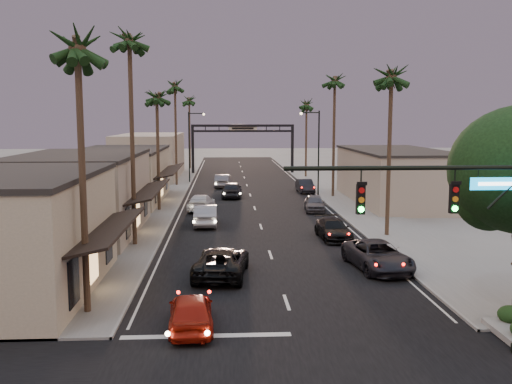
{
  "coord_description": "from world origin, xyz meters",
  "views": [
    {
      "loc": [
        -2.76,
        -14.68,
        8.27
      ],
      "look_at": [
        -0.3,
        29.4,
        2.5
      ],
      "focal_mm": 40.0,
      "sensor_mm": 36.0,
      "label": 1
    }
  ],
  "objects": [
    {
      "name": "sidewalk_right",
      "position": [
        9.5,
        52.0,
        0.06
      ],
      "size": [
        5.0,
        92.0,
        0.12
      ],
      "primitive_type": "cube",
      "color": "slate",
      "rests_on": "ground"
    },
    {
      "name": "streetlight_left",
      "position": [
        -6.92,
        58.0,
        5.33
      ],
      "size": [
        2.13,
        0.3,
        9.0
      ],
      "color": "black",
      "rests_on": "ground"
    },
    {
      "name": "traffic_signal",
      "position": [
        5.69,
        4.0,
        5.08
      ],
      "size": [
        8.51,
        0.22,
        7.8
      ],
      "color": "black",
      "rests_on": "ground"
    },
    {
      "name": "palm_lb",
      "position": [
        -8.6,
        22.0,
        13.39
      ],
      "size": [
        3.2,
        3.2,
        15.2
      ],
      "color": "#38281C",
      "rests_on": "ground"
    },
    {
      "name": "curbside_near",
      "position": [
        5.6,
        15.38,
        0.77
      ],
      "size": [
        3.25,
        5.83,
        1.54
      ],
      "primitive_type": "imported",
      "rotation": [
        0.0,
        0.0,
        0.13
      ],
      "color": "black",
      "rests_on": "ground"
    },
    {
      "name": "storefront_mid",
      "position": [
        -13.0,
        26.0,
        2.75
      ],
      "size": [
        8.0,
        14.0,
        5.5
      ],
      "primitive_type": "cube",
      "color": "#9F927F",
      "rests_on": "ground"
    },
    {
      "name": "oncoming_pickup",
      "position": [
        -2.94,
        14.46,
        0.77
      ],
      "size": [
        3.2,
        5.8,
        1.54
      ],
      "primitive_type": "imported",
      "rotation": [
        0.0,
        0.0,
        3.02
      ],
      "color": "black",
      "rests_on": "ground"
    },
    {
      "name": "arch",
      "position": [
        0.0,
        70.0,
        5.53
      ],
      "size": [
        15.2,
        0.4,
        7.27
      ],
      "color": "black",
      "rests_on": "ground"
    },
    {
      "name": "palm_lc",
      "position": [
        -8.6,
        36.0,
        10.47
      ],
      "size": [
        3.2,
        3.2,
        12.2
      ],
      "color": "#38281C",
      "rests_on": "ground"
    },
    {
      "name": "oncoming_red",
      "position": [
        -4.11,
        7.0,
        0.72
      ],
      "size": [
        1.95,
        4.34,
        1.45
      ],
      "primitive_type": "imported",
      "rotation": [
        0.0,
        0.0,
        3.2
      ],
      "color": "#9B180B",
      "rests_on": "ground"
    },
    {
      "name": "storefront_dist",
      "position": [
        -13.0,
        65.0,
        3.0
      ],
      "size": [
        8.0,
        20.0,
        6.0
      ],
      "primitive_type": "cube",
      "color": "#9F927F",
      "rests_on": "ground"
    },
    {
      "name": "palm_rb",
      "position": [
        8.6,
        44.0,
        12.42
      ],
      "size": [
        3.2,
        3.2,
        14.2
      ],
      "color": "#38281C",
      "rests_on": "ground"
    },
    {
      "name": "curbside_far",
      "position": [
        6.2,
        47.83,
        0.73
      ],
      "size": [
        1.73,
        4.51,
        1.46
      ],
      "primitive_type": "imported",
      "rotation": [
        0.0,
        0.0,
        0.04
      ],
      "color": "black",
      "rests_on": "ground"
    },
    {
      "name": "palm_rc",
      "position": [
        8.6,
        64.0,
        10.47
      ],
      "size": [
        3.2,
        3.2,
        12.2
      ],
      "color": "#38281C",
      "rests_on": "ground"
    },
    {
      "name": "oncoming_white",
      "position": [
        -4.86,
        35.93,
        0.72
      ],
      "size": [
        2.6,
        5.19,
        1.45
      ],
      "primitive_type": "imported",
      "rotation": [
        0.0,
        0.0,
        3.02
      ],
      "color": "silver",
      "rests_on": "ground"
    },
    {
      "name": "oncoming_grey_far",
      "position": [
        -3.0,
        52.93,
        0.78
      ],
      "size": [
        1.91,
        4.82,
        1.56
      ],
      "primitive_type": "imported",
      "rotation": [
        0.0,
        0.0,
        3.09
      ],
      "color": "#56555B",
      "rests_on": "ground"
    },
    {
      "name": "curbside_grey",
      "position": [
        5.22,
        34.97,
        0.72
      ],
      "size": [
        2.07,
        4.38,
        1.45
      ],
      "primitive_type": "imported",
      "rotation": [
        0.0,
        0.0,
        -0.09
      ],
      "color": "#4A494E",
      "rests_on": "ground"
    },
    {
      "name": "palm_far",
      "position": [
        -8.3,
        78.0,
        11.44
      ],
      "size": [
        3.2,
        3.2,
        13.2
      ],
      "color": "#38281C",
      "rests_on": "ground"
    },
    {
      "name": "storefront_far",
      "position": [
        -13.0,
        42.0,
        2.5
      ],
      "size": [
        8.0,
        16.0,
        5.0
      ],
      "primitive_type": "cube",
      "color": "tan",
      "rests_on": "ground"
    },
    {
      "name": "ground",
      "position": [
        0.0,
        40.0,
        0.0
      ],
      "size": [
        200.0,
        200.0,
        0.0
      ],
      "primitive_type": "plane",
      "color": "slate",
      "rests_on": "ground"
    },
    {
      "name": "road",
      "position": [
        0.0,
        45.0,
        0.0
      ],
      "size": [
        14.0,
        120.0,
        0.02
      ],
      "primitive_type": "cube",
      "color": "black",
      "rests_on": "ground"
    },
    {
      "name": "building_right",
      "position": [
        14.0,
        40.0,
        2.5
      ],
      "size": [
        8.0,
        18.0,
        5.0
      ],
      "primitive_type": "cube",
      "color": "#9F927F",
      "rests_on": "ground"
    },
    {
      "name": "sidewalk_left",
      "position": [
        -9.5,
        52.0,
        0.06
      ],
      "size": [
        5.0,
        92.0,
        0.12
      ],
      "primitive_type": "cube",
      "color": "slate",
      "rests_on": "ground"
    },
    {
      "name": "oncoming_dgrey",
      "position": [
        -2.01,
        44.07,
        0.84
      ],
      "size": [
        2.25,
        5.02,
        1.68
      ],
      "primitive_type": "imported",
      "rotation": [
        0.0,
        0.0,
        3.09
      ],
      "color": "black",
      "rests_on": "ground"
    },
    {
      "name": "curbside_black",
      "position": [
        4.66,
        23.3,
        0.69
      ],
      "size": [
        2.14,
        4.81,
        1.37
      ],
      "primitive_type": "imported",
      "rotation": [
        0.0,
        0.0,
        0.05
      ],
      "color": "black",
      "rests_on": "ground"
    },
    {
      "name": "streetlight_right",
      "position": [
        6.92,
        45.0,
        5.33
      ],
      "size": [
        2.13,
        0.3,
        9.0
      ],
      "color": "black",
      "rests_on": "ground"
    },
    {
      "name": "oncoming_silver",
      "position": [
        -4.23,
        28.78,
        0.81
      ],
      "size": [
        1.76,
        4.93,
        1.62
      ],
      "primitive_type": "imported",
      "rotation": [
        0.0,
        0.0,
        3.15
      ],
      "color": "gray",
      "rests_on": "ground"
    },
    {
      "name": "palm_ra",
      "position": [
        8.6,
        24.0,
        11.44
      ],
      "size": [
        3.2,
        3.2,
        13.2
      ],
      "color": "#38281C",
      "rests_on": "ground"
    },
    {
      "name": "palm_ld",
      "position": [
        -8.6,
        55.0,
        12.42
      ],
      "size": [
        3.2,
        3.2,
        14.2
      ],
      "color": "#38281C",
      "rests_on": "ground"
    },
    {
      "name": "palm_la",
      "position": [
        -8.6,
        9.0,
        11.44
      ],
      "size": [
        3.2,
        3.2,
        13.2
      ],
      "color": "#38281C",
      "rests_on": "ground"
    },
    {
      "name": "storefront_near",
      "position": [
        -13.0,
        12.0,
        2.75
      ],
      "size": [
        8.0,
        12.0,
        5.5
      ],
      "primitive_type": "cube",
      "color": "tan",
      "rests_on": "ground"
    }
  ]
}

